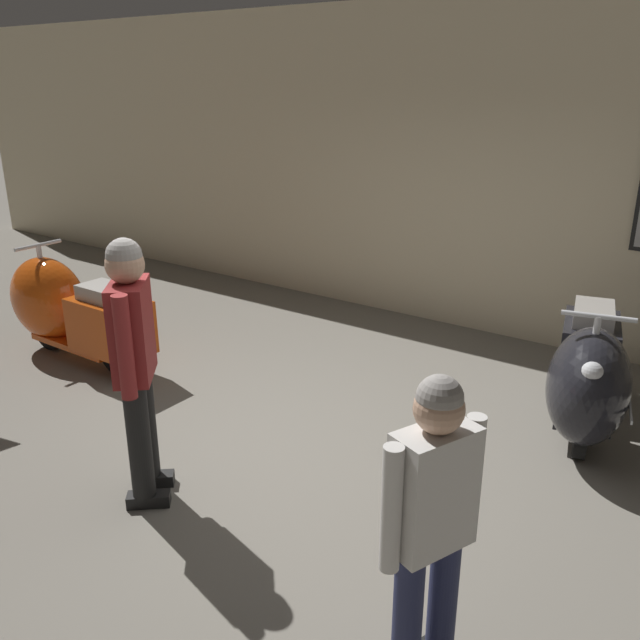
# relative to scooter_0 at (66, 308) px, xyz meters

# --- Properties ---
(ground_plane) EXTENTS (60.00, 60.00, 0.00)m
(ground_plane) POSITION_rel_scooter_0_xyz_m (2.85, -0.20, -0.51)
(ground_plane) COLOR slate
(showroom_back_wall) EXTENTS (18.00, 0.63, 3.43)m
(showroom_back_wall) POSITION_rel_scooter_0_xyz_m (3.00, 3.15, 1.21)
(showroom_back_wall) COLOR beige
(showroom_back_wall) RESTS_ON ground
(scooter_0) EXTENTS (1.82, 0.59, 1.11)m
(scooter_0) POSITION_rel_scooter_0_xyz_m (0.00, 0.00, 0.00)
(scooter_0) COLOR black
(scooter_0) RESTS_ON ground
(scooter_1) EXTENTS (0.92, 1.87, 1.10)m
(scooter_1) POSITION_rel_scooter_0_xyz_m (4.59, 1.35, -0.01)
(scooter_1) COLOR black
(scooter_1) RESTS_ON ground
(visitor_0) EXTENTS (0.34, 0.49, 1.55)m
(visitor_0) POSITION_rel_scooter_0_xyz_m (4.63, -1.43, 0.39)
(visitor_0) COLOR black
(visitor_0) RESTS_ON ground
(visitor_1) EXTENTS (0.44, 0.47, 1.75)m
(visitor_1) POSITION_rel_scooter_0_xyz_m (2.47, -1.16, 0.51)
(visitor_1) COLOR black
(visitor_1) RESTS_ON ground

